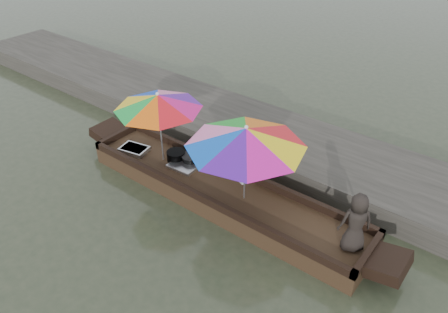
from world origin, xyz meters
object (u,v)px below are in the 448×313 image
Objects in this scene: boat_hull at (221,194)px; tray_crayfish at (134,149)px; supply_bag at (243,174)px; cooking_pot at (176,156)px; vendor at (356,223)px; tray_scallop at (183,166)px; umbrella_bow at (160,128)px; charcoal_grill at (191,159)px; umbrella_stern at (245,164)px.

boat_hull is 2.29m from tray_crayfish.
cooking_pot is at bearing -169.13° from supply_bag.
tray_crayfish is at bearing -38.37° from vendor.
umbrella_bow reaches higher than tray_scallop.
supply_bag is at bearing 13.68° from tray_crayfish.
boat_hull is 21.52× the size of supply_bag.
tray_scallop is at bearing 8.86° from tray_crayfish.
tray_scallop is 0.33× the size of umbrella_bow.
charcoal_grill is 0.16× the size of umbrella_stern.
cooking_pot is (-1.32, 0.16, 0.28)m from boat_hull.
supply_bag is at bearing -50.32° from vendor.
boat_hull is 1.10m from umbrella_stern.
supply_bag is (2.48, 0.60, 0.09)m from tray_crayfish.
vendor is at bearing -0.31° from tray_scallop.
tray_crayfish is at bearing -176.88° from umbrella_stern.
supply_bag is at bearing 18.40° from tray_scallop.
umbrella_stern is (-2.11, -0.02, 0.24)m from vendor.
vendor is 4.21m from umbrella_bow.
tray_scallop is 0.91m from umbrella_bow.
tray_crayfish is 1.67× the size of charcoal_grill.
tray_scallop is 0.55× the size of vendor.
cooking_pot is 0.22× the size of umbrella_bow.
umbrella_bow is at bearing -165.62° from supply_bag.
cooking_pot is 0.36× the size of vendor.
supply_bag is 2.52m from vendor.
umbrella_stern is at bearing -4.79° from cooking_pot.
tray_crayfish is at bearing -161.95° from cooking_pot.
tray_scallop is at bearing 4.47° from umbrella_bow.
charcoal_grill is (0.31, 0.11, -0.02)m from cooking_pot.
vendor is at bearing 2.03° from tray_crayfish.
umbrella_bow reaches higher than cooking_pot.
umbrella_stern is (2.10, 0.00, 0.00)m from umbrella_bow.
vendor reaches higher than tray_crayfish.
tray_scallop is (0.30, -0.12, -0.07)m from cooking_pot.
cooking_pot is 1.39× the size of supply_bag.
cooking_pot reaches higher than tray_crayfish.
cooking_pot is at bearing 158.86° from tray_scallop.
tray_scallop is 3.72m from vendor.
tray_scallop is at bearing -21.14° from cooking_pot.
umbrella_bow reaches higher than vendor.
boat_hull is at bearing -6.78° from cooking_pot.
cooking_pot reaches higher than charcoal_grill.
charcoal_grill is 0.33× the size of vendor.
cooking_pot is 0.33m from tray_scallop.
cooking_pot is 0.66× the size of tray_crayfish.
charcoal_grill is at bearing 26.54° from umbrella_bow.
vendor reaches higher than charcoal_grill.
supply_bag is (0.21, 0.45, 0.30)m from boat_hull.
cooking_pot reaches higher than tray_scallop.
tray_scallop is at bearing 177.68° from boat_hull.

